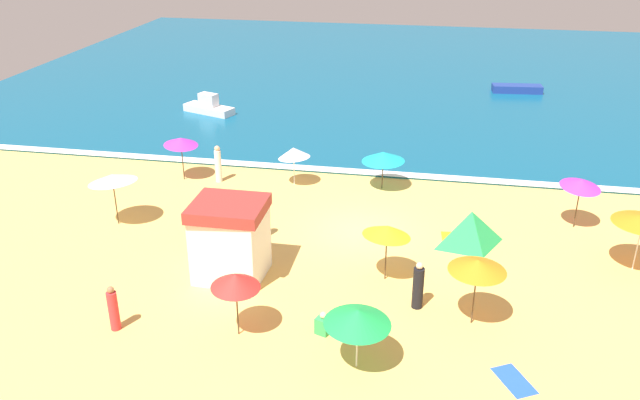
# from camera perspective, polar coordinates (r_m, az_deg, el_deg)

# --- Properties ---
(ground_plane) EXTENTS (60.00, 60.00, 0.00)m
(ground_plane) POSITION_cam_1_polar(r_m,az_deg,el_deg) (27.37, 3.41, -2.70)
(ground_plane) COLOR #EDBC60
(ocean_water) EXTENTS (60.00, 44.00, 0.10)m
(ocean_water) POSITION_cam_1_polar(r_m,az_deg,el_deg) (53.73, 7.37, 10.92)
(ocean_water) COLOR #0F567A
(ocean_water) RESTS_ON ground_plane
(wave_breaker_foam) EXTENTS (57.00, 0.70, 0.01)m
(wave_breaker_foam) POSITION_cam_1_polar(r_m,az_deg,el_deg) (33.03, 4.84, 2.38)
(wave_breaker_foam) COLOR white
(wave_breaker_foam) RESTS_ON ocean_water
(lifeguard_cabana) EXTENTS (2.57, 2.29, 2.92)m
(lifeguard_cabana) POSITION_cam_1_polar(r_m,az_deg,el_deg) (23.72, -7.81, -3.39)
(lifeguard_cabana) COLOR white
(lifeguard_cabana) RESTS_ON ground_plane
(beach_umbrella_0) EXTENTS (2.82, 2.82, 2.37)m
(beach_umbrella_0) POSITION_cam_1_polar(r_m,az_deg,el_deg) (28.41, -17.61, 1.80)
(beach_umbrella_0) COLOR #4C3823
(beach_umbrella_0) RESTS_ON ground_plane
(beach_umbrella_1) EXTENTS (2.33, 2.34, 2.26)m
(beach_umbrella_1) POSITION_cam_1_polar(r_m,az_deg,el_deg) (28.88, 21.75, 1.34)
(beach_umbrella_1) COLOR #4C3823
(beach_umbrella_1) RESTS_ON ground_plane
(beach_umbrella_2) EXTENTS (2.42, 2.41, 1.89)m
(beach_umbrella_2) POSITION_cam_1_polar(r_m,az_deg,el_deg) (30.89, 5.52, 3.78)
(beach_umbrella_2) COLOR #4C3823
(beach_umbrella_2) RESTS_ON ground_plane
(beach_umbrella_3) EXTENTS (2.10, 2.08, 1.97)m
(beach_umbrella_3) POSITION_cam_1_polar(r_m,az_deg,el_deg) (31.20, -2.30, 4.13)
(beach_umbrella_3) COLOR silver
(beach_umbrella_3) RESTS_ON ground_plane
(beach_umbrella_4) EXTENTS (2.23, 2.22, 2.23)m
(beach_umbrella_4) POSITION_cam_1_polar(r_m,az_deg,el_deg) (32.40, -12.00, 4.99)
(beach_umbrella_4) COLOR #4C3823
(beach_umbrella_4) RESTS_ON ground_plane
(beach_umbrella_5) EXTENTS (2.46, 2.46, 2.25)m
(beach_umbrella_5) POSITION_cam_1_polar(r_m,az_deg,el_deg) (23.18, 5.85, -2.69)
(beach_umbrella_5) COLOR #4C3823
(beach_umbrella_5) RESTS_ON ground_plane
(beach_umbrella_6) EXTENTS (2.10, 2.09, 2.25)m
(beach_umbrella_6) POSITION_cam_1_polar(r_m,az_deg,el_deg) (20.30, -7.36, -6.97)
(beach_umbrella_6) COLOR #4C3823
(beach_umbrella_6) RESTS_ON ground_plane
(beach_umbrella_7) EXTENTS (2.61, 2.61, 2.36)m
(beach_umbrella_7) POSITION_cam_1_polar(r_m,az_deg,el_deg) (21.15, 13.54, -5.55)
(beach_umbrella_7) COLOR #4C3823
(beach_umbrella_7) RESTS_ON ground_plane
(beach_umbrella_9) EXTENTS (2.78, 2.77, 2.01)m
(beach_umbrella_9) POSITION_cam_1_polar(r_m,az_deg,el_deg) (18.96, 3.30, -10.11)
(beach_umbrella_9) COLOR silver
(beach_umbrella_9) RESTS_ON ground_plane
(beach_tent) EXTENTS (2.70, 2.47, 1.47)m
(beach_tent) POSITION_cam_1_polar(r_m,az_deg,el_deg) (26.61, 12.94, -2.40)
(beach_tent) COLOR green
(beach_tent) RESTS_ON ground_plane
(beachgoer_0) EXTENTS (0.52, 0.52, 1.72)m
(beachgoer_0) POSITION_cam_1_polar(r_m,az_deg,el_deg) (22.29, 8.52, -7.46)
(beachgoer_0) COLOR black
(beachgoer_0) RESTS_ON ground_plane
(beachgoer_1) EXTENTS (0.55, 0.55, 0.78)m
(beachgoer_1) POSITION_cam_1_polar(r_m,az_deg,el_deg) (21.10, 0.29, -10.75)
(beachgoer_1) COLOR green
(beachgoer_1) RESTS_ON ground_plane
(beachgoer_2) EXTENTS (0.53, 0.53, 1.62)m
(beachgoer_2) POSITION_cam_1_polar(r_m,az_deg,el_deg) (26.57, -5.21, -1.85)
(beachgoer_2) COLOR blue
(beachgoer_2) RESTS_ON ground_plane
(beachgoer_3) EXTENTS (0.46, 0.46, 1.58)m
(beachgoer_3) POSITION_cam_1_polar(r_m,az_deg,el_deg) (22.03, -17.52, -9.05)
(beachgoer_3) COLOR red
(beachgoer_3) RESTS_ON ground_plane
(beachgoer_4) EXTENTS (0.53, 0.53, 1.89)m
(beachgoer_4) POSITION_cam_1_polar(r_m,az_deg,el_deg) (26.70, -10.23, -1.69)
(beachgoer_4) COLOR red
(beachgoer_4) RESTS_ON ground_plane
(beachgoer_5) EXTENTS (0.43, 0.43, 1.85)m
(beachgoer_5) POSITION_cam_1_polar(r_m,az_deg,el_deg) (32.19, -8.85, 3.08)
(beachgoer_5) COLOR white
(beachgoer_5) RESTS_ON ground_plane
(beach_towel_0) EXTENTS (1.82, 0.97, 0.01)m
(beach_towel_0) POSITION_cam_1_polar(r_m,az_deg,el_deg) (27.47, 12.34, -3.16)
(beach_towel_0) COLOR orange
(beach_towel_0) RESTS_ON ground_plane
(beach_towel_2) EXTENTS (1.30, 1.56, 0.01)m
(beach_towel_2) POSITION_cam_1_polar(r_m,az_deg,el_deg) (20.24, 16.52, -14.82)
(beach_towel_2) COLOR blue
(beach_towel_2) RESTS_ON ground_plane
(small_boat_0) EXTENTS (3.58, 2.23, 1.26)m
(small_boat_0) POSITION_cam_1_polar(r_m,az_deg,el_deg) (43.09, -9.64, 8.00)
(small_boat_0) COLOR white
(small_boat_0) RESTS_ON ocean_water
(small_boat_1) EXTENTS (3.53, 1.38, 0.52)m
(small_boat_1) POSITION_cam_1_polar(r_m,az_deg,el_deg) (49.37, 16.75, 9.25)
(small_boat_1) COLOR navy
(small_boat_1) RESTS_ON ocean_water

